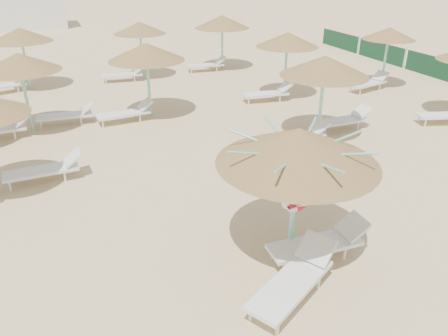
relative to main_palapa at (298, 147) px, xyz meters
name	(u,v)px	position (x,y,z in m)	size (l,w,h in m)	color
ground	(274,255)	(-0.35, 0.03, -2.37)	(120.00, 120.00, 0.00)	tan
main_palapa	(298,147)	(0.00, 0.00, 0.00)	(3.04, 3.04, 2.73)	#78D0B7
lounger_main_a	(295,279)	(-0.54, -1.13, -2.00)	(2.17, 1.63, 0.78)	silver
lounger_main_b	(321,242)	(0.50, -0.34, -2.01)	(2.07, 0.66, 0.75)	silver
palapa_field	(150,46)	(-0.30, 10.95, -0.06)	(21.85, 18.15, 2.72)	#78D0B7
service_hut	(12,7)	(-6.35, 35.03, -0.73)	(8.40, 4.40, 3.25)	silver
windbreak_fence	(435,67)	(13.65, 9.99, -1.87)	(0.08, 19.84, 1.10)	#194C25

